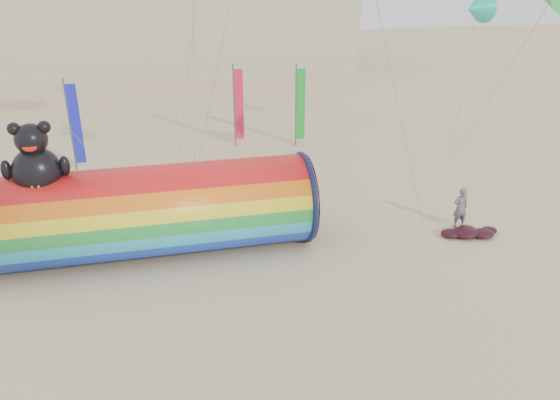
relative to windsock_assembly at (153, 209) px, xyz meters
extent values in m
plane|color=#CCB58C|center=(4.35, -2.85, -1.93)|extent=(160.00, 160.00, 0.00)
cylinder|color=red|center=(0.01, 0.00, -0.10)|extent=(12.57, 3.67, 3.67)
torus|color=#0F1438|center=(6.18, 0.00, -0.10)|extent=(0.25, 3.85, 3.85)
cylinder|color=black|center=(6.32, 0.00, -0.10)|extent=(0.06, 3.63, 3.63)
ellipsoid|color=black|center=(-3.97, 0.00, 1.89)|extent=(1.79, 1.60, 1.89)
ellipsoid|color=yellow|center=(-3.97, -0.58, 1.79)|extent=(0.92, 0.40, 0.81)
sphere|color=black|center=(-3.97, 0.00, 3.15)|extent=(1.15, 1.15, 1.15)
sphere|color=black|center=(-4.47, 0.00, 3.57)|extent=(0.46, 0.46, 0.46)
sphere|color=black|center=(-3.47, 0.00, 3.57)|extent=(0.46, 0.46, 0.46)
ellipsoid|color=red|center=(-3.97, -0.47, 2.99)|extent=(0.51, 0.18, 0.32)
ellipsoid|color=black|center=(-4.96, -0.10, 2.10)|extent=(0.38, 0.38, 0.75)
ellipsoid|color=black|center=(-2.97, -0.10, 2.10)|extent=(0.38, 0.38, 0.75)
imported|color=#58595F|center=(13.20, -0.75, -0.99)|extent=(0.69, 0.46, 1.88)
ellipsoid|color=#3D0B16|center=(13.00, -1.71, -1.73)|extent=(1.17, 0.99, 0.41)
ellipsoid|color=#3D0B16|center=(13.70, -1.91, -1.76)|extent=(0.99, 0.84, 0.34)
ellipsoid|color=#3D0B16|center=(12.40, -1.56, -1.77)|extent=(0.91, 0.77, 0.32)
ellipsoid|color=#3D0B16|center=(13.30, -1.31, -1.80)|extent=(0.78, 0.66, 0.27)
ellipsoid|color=#3D0B16|center=(14.20, -1.61, -1.80)|extent=(0.73, 0.62, 0.25)
cylinder|color=#59595E|center=(-4.17, 11.07, 0.67)|extent=(0.10, 0.10, 5.20)
cube|color=#1C20D2|center=(-3.86, 11.07, 0.72)|extent=(0.56, 0.06, 4.50)
cylinder|color=#59595E|center=(5.44, 13.54, 0.67)|extent=(0.10, 0.10, 5.20)
cube|color=red|center=(5.75, 13.54, 0.72)|extent=(0.56, 0.06, 4.50)
cylinder|color=#59595E|center=(9.26, 12.67, 0.67)|extent=(0.10, 0.10, 5.20)
cube|color=green|center=(9.57, 12.67, 0.72)|extent=(0.56, 0.06, 4.50)
cone|color=#16B597|center=(17.50, 6.91, 6.75)|extent=(1.57, 1.57, 1.41)
camera|label=1|loc=(0.31, -20.27, 8.87)|focal=35.00mm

